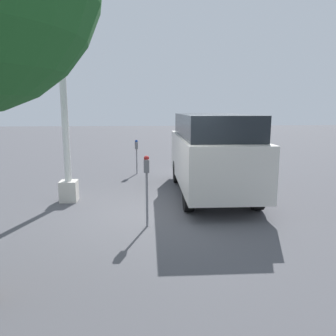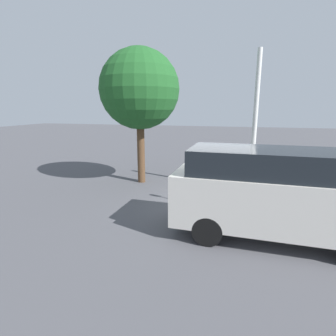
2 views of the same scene
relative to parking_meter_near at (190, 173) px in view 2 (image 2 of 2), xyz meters
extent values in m
plane|color=#4C4C51|center=(0.75, -0.38, -1.10)|extent=(80.00, 80.00, 0.00)
cylinder|color=gray|center=(0.00, 0.00, -0.52)|extent=(0.05, 0.05, 1.16)
cube|color=slate|center=(0.00, 0.00, 0.19)|extent=(0.20, 0.12, 0.26)
sphere|color=maroon|center=(0.00, 0.00, 0.34)|extent=(0.11, 0.11, 0.11)
cube|color=beige|center=(2.06, 2.03, -0.83)|extent=(0.44, 0.44, 0.55)
cylinder|color=silver|center=(2.06, 2.03, 1.84)|extent=(0.17, 0.17, 4.79)
cube|color=beige|center=(2.50, -1.87, -0.09)|extent=(5.05, 2.00, 1.29)
cube|color=black|center=(2.38, -1.87, 0.86)|extent=(4.04, 1.82, 0.62)
cylinder|color=black|center=(4.07, -1.07, -0.74)|extent=(0.74, 0.24, 0.73)
cylinder|color=black|center=(0.97, -1.00, -0.74)|extent=(0.74, 0.24, 0.73)
cylinder|color=black|center=(0.93, -2.67, -0.74)|extent=(0.74, 0.24, 0.73)
cylinder|color=#513823|center=(-2.59, 2.13, 0.32)|extent=(0.32, 0.32, 2.84)
sphere|color=#1E5623|center=(-2.59, 2.13, 2.90)|extent=(3.32, 3.32, 3.32)
camera|label=1|loc=(-6.53, 0.09, 1.32)|focal=35.00mm
camera|label=2|loc=(1.55, -8.48, 2.14)|focal=28.00mm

